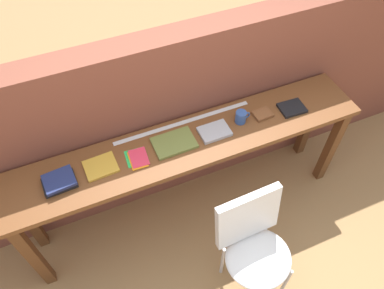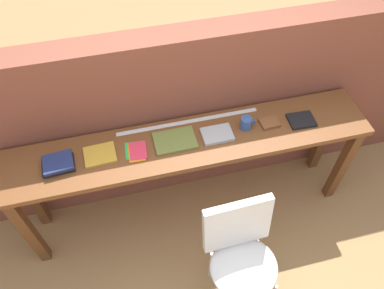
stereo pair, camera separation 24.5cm
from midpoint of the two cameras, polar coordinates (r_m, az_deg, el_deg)
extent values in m
plane|color=#9E7547|center=(3.10, -0.47, -14.01)|extent=(40.00, 40.00, 0.00)
cube|color=brown|center=(2.81, -5.61, 3.60)|extent=(6.00, 0.20, 1.50)
cube|color=brown|center=(2.52, -3.23, 0.07)|extent=(2.50, 0.44, 0.04)
cube|color=#5B341A|center=(2.84, -25.43, -15.32)|extent=(0.07, 0.07, 0.84)
cube|color=#5B341A|center=(3.22, 18.41, -0.45)|extent=(0.07, 0.07, 0.84)
cube|color=#5B341A|center=(3.00, -26.08, -9.97)|extent=(0.07, 0.07, 0.84)
cube|color=#5B341A|center=(3.36, 15.39, 3.48)|extent=(0.07, 0.07, 0.84)
ellipsoid|color=white|center=(2.56, 7.27, -16.98)|extent=(0.45, 0.43, 0.08)
cube|color=white|center=(2.41, 5.59, -11.10)|extent=(0.44, 0.12, 0.40)
cylinder|color=#B2B2B7|center=(2.80, 11.53, -20.04)|extent=(0.02, 0.02, 0.41)
cylinder|color=#B2B2B7|center=(2.80, 2.02, -17.55)|extent=(0.02, 0.02, 0.41)
cylinder|color=#B2B2B7|center=(2.88, 8.13, -14.82)|extent=(0.02, 0.02, 0.41)
cube|color=black|center=(2.46, -22.26, -5.63)|extent=(0.20, 0.15, 0.03)
cube|color=navy|center=(2.44, -22.36, -5.23)|extent=(0.20, 0.17, 0.02)
cube|color=gold|center=(2.46, -16.54, -3.41)|extent=(0.21, 0.18, 0.02)
cube|color=green|center=(2.46, -11.39, -2.09)|extent=(0.14, 0.15, 0.00)
cube|color=orange|center=(2.44, -11.14, -2.41)|extent=(0.11, 0.16, 0.00)
cube|color=#E5334C|center=(2.45, -10.96, -2.12)|extent=(0.12, 0.16, 0.00)
cube|color=olive|center=(2.49, -5.57, 0.09)|extent=(0.28, 0.20, 0.02)
cube|color=#9E9EA3|center=(2.53, 0.69, 1.83)|extent=(0.21, 0.15, 0.02)
cylinder|color=#2D4C8C|center=(2.59, 4.76, 4.03)|extent=(0.08, 0.08, 0.09)
torus|color=#2D4C8C|center=(2.60, 5.63, 4.30)|extent=(0.06, 0.01, 0.06)
cube|color=brown|center=(2.67, 8.13, 4.45)|extent=(0.14, 0.11, 0.02)
cube|color=black|center=(2.75, 12.55, 5.31)|extent=(0.19, 0.15, 0.02)
cube|color=silver|center=(2.61, -4.05, 3.22)|extent=(1.00, 0.03, 0.00)
camera|label=1|loc=(0.12, -92.87, -3.56)|focal=35.00mm
camera|label=2|loc=(0.12, 87.13, 3.56)|focal=35.00mm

